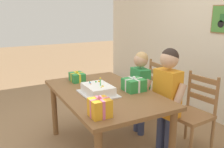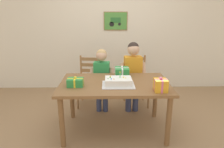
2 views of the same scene
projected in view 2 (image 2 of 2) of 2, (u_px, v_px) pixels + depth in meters
ground_plane at (114, 129)px, 3.23m from camera, size 20.00×20.00×0.00m
back_wall at (112, 31)px, 4.66m from camera, size 6.40×0.11×2.60m
dining_table at (115, 89)px, 3.04m from camera, size 1.55×0.96×0.75m
birthday_cake at (118, 82)px, 2.91m from camera, size 0.44×0.34×0.19m
gift_box_red_large at (122, 72)px, 3.29m from camera, size 0.22×0.22×0.17m
gift_box_beside_cake at (75, 82)px, 2.87m from camera, size 0.22×0.16×0.14m
gift_box_corner_small at (161, 85)px, 2.69m from camera, size 0.16×0.18×0.19m
chair_left at (90, 81)px, 3.98m from camera, size 0.45×0.45×0.92m
chair_right at (136, 81)px, 4.00m from camera, size 0.46×0.46×0.92m
child_older at (133, 71)px, 3.61m from camera, size 0.47×0.27×1.24m
child_younger at (102, 75)px, 3.62m from camera, size 0.42×0.24×1.12m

